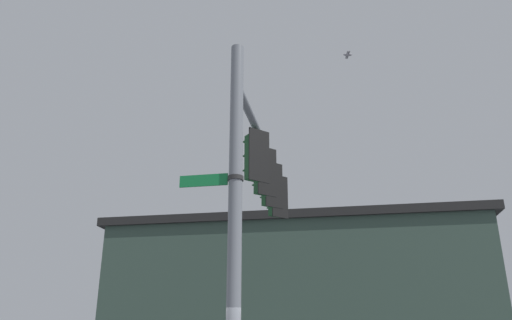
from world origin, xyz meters
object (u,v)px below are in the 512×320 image
(street_name_sign, at_px, (220,180))
(bird_flying, at_px, (348,55))
(traffic_light_nearest_pole, at_px, (254,157))
(traffic_light_arm_end, at_px, (276,198))
(traffic_light_mid_outer, at_px, (270,186))
(traffic_light_mid_inner, at_px, (263,173))

(street_name_sign, distance_m, bird_flying, 5.49)
(traffic_light_nearest_pole, relative_size, traffic_light_arm_end, 1.00)
(traffic_light_mid_outer, bearing_deg, traffic_light_arm_end, 44.59)
(traffic_light_mid_inner, distance_m, traffic_light_arm_end, 2.19)
(traffic_light_mid_inner, bearing_deg, traffic_light_arm_end, 44.59)
(traffic_light_arm_end, relative_size, bird_flying, 4.11)
(street_name_sign, bearing_deg, bird_flying, 2.06)
(traffic_light_arm_end, xyz_separation_m, street_name_sign, (-3.88, -3.43, -1.11))
(traffic_light_nearest_pole, height_order, bird_flying, bird_flying)
(traffic_light_nearest_pole, distance_m, traffic_light_mid_inner, 1.10)
(traffic_light_mid_outer, xyz_separation_m, bird_flying, (0.61, -2.53, 2.93))
(traffic_light_mid_inner, distance_m, traffic_light_mid_outer, 1.10)
(traffic_light_mid_outer, distance_m, street_name_sign, 4.23)
(traffic_light_arm_end, bearing_deg, bird_flying, -92.93)
(traffic_light_mid_inner, relative_size, street_name_sign, 1.45)
(traffic_light_mid_outer, xyz_separation_m, street_name_sign, (-3.09, -2.66, -1.11))
(traffic_light_arm_end, distance_m, bird_flying, 4.42)
(street_name_sign, bearing_deg, traffic_light_arm_end, 41.55)
(traffic_light_mid_outer, bearing_deg, bird_flying, -76.42)
(traffic_light_nearest_pole, distance_m, traffic_light_arm_end, 3.29)
(traffic_light_nearest_pole, height_order, traffic_light_mid_inner, same)
(traffic_light_nearest_pole, bearing_deg, traffic_light_arm_end, 44.59)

